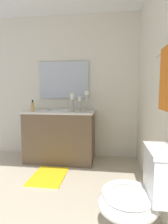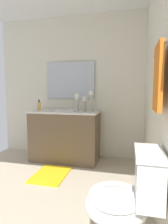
# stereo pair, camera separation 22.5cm
# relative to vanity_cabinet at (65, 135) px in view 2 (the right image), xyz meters

# --- Properties ---
(floor) EXTENTS (2.66, 2.64, 0.02)m
(floor) POSITION_rel_vanity_cabinet_xyz_m (1.01, -0.02, -0.43)
(floor) COLOR beige
(floor) RESTS_ON ground
(wall_back) EXTENTS (2.66, 0.04, 2.45)m
(wall_back) POSITION_rel_vanity_cabinet_xyz_m (1.01, 1.30, 0.81)
(wall_back) COLOR silver
(wall_back) RESTS_ON ground
(wall_left) EXTENTS (0.04, 2.64, 2.45)m
(wall_left) POSITION_rel_vanity_cabinet_xyz_m (-0.33, -0.02, 0.81)
(wall_left) COLOR silver
(wall_left) RESTS_ON ground
(vanity_cabinet) EXTENTS (0.58, 1.14, 0.83)m
(vanity_cabinet) POSITION_rel_vanity_cabinet_xyz_m (0.00, 0.00, 0.00)
(vanity_cabinet) COLOR brown
(vanity_cabinet) RESTS_ON ground
(sink_basin) EXTENTS (0.40, 0.40, 0.24)m
(sink_basin) POSITION_rel_vanity_cabinet_xyz_m (0.00, 0.00, 0.38)
(sink_basin) COLOR white
(sink_basin) RESTS_ON vanity_cabinet
(mirror) EXTENTS (0.02, 0.88, 0.63)m
(mirror) POSITION_rel_vanity_cabinet_xyz_m (-0.28, 0.00, 0.93)
(mirror) COLOR silver
(candle_holder_tall) EXTENTS (0.09, 0.09, 0.32)m
(candle_holder_tall) POSITION_rel_vanity_cabinet_xyz_m (0.06, 0.45, 0.59)
(candle_holder_tall) COLOR #B7B2A5
(candle_holder_tall) RESTS_ON vanity_cabinet
(candle_holder_short) EXTENTS (0.09, 0.09, 0.23)m
(candle_holder_short) POSITION_rel_vanity_cabinet_xyz_m (0.02, 0.33, 0.54)
(candle_holder_short) COLOR #B7B2A5
(candle_holder_short) RESTS_ON vanity_cabinet
(candle_holder_mid) EXTENTS (0.09, 0.09, 0.28)m
(candle_holder_mid) POSITION_rel_vanity_cabinet_xyz_m (0.02, 0.21, 0.57)
(candle_holder_mid) COLOR #B7B2A5
(candle_holder_mid) RESTS_ON vanity_cabinet
(soap_bottle) EXTENTS (0.06, 0.06, 0.18)m
(soap_bottle) POSITION_rel_vanity_cabinet_xyz_m (0.05, -0.45, 0.49)
(soap_bottle) COLOR #E5B259
(soap_bottle) RESTS_ON vanity_cabinet
(toilet) EXTENTS (0.39, 0.54, 0.75)m
(toilet) POSITION_rel_vanity_cabinet_xyz_m (1.62, 1.02, -0.05)
(toilet) COLOR white
(toilet) RESTS_ON ground
(towel_bar) EXTENTS (0.77, 0.02, 0.02)m
(towel_bar) POSITION_rel_vanity_cabinet_xyz_m (1.48, 1.24, 1.04)
(towel_bar) COLOR silver
(towel_near_vanity) EXTENTS (0.28, 0.03, 0.48)m
(towel_near_vanity) POSITION_rel_vanity_cabinet_xyz_m (1.48, 1.22, 0.83)
(towel_near_vanity) COLOR orange
(towel_near_vanity) RESTS_ON towel_bar
(bath_mat) EXTENTS (0.60, 0.44, 0.02)m
(bath_mat) POSITION_rel_vanity_cabinet_xyz_m (0.62, 0.00, -0.41)
(bath_mat) COLOR yellow
(bath_mat) RESTS_ON ground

